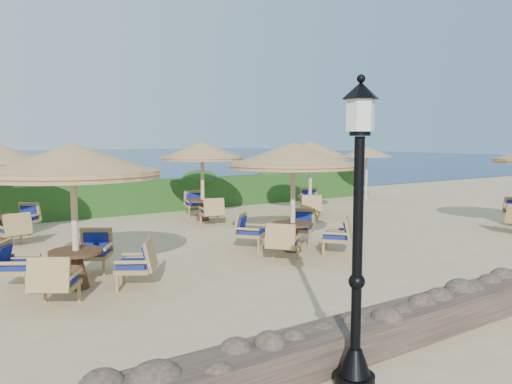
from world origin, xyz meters
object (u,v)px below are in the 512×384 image
object	(u,v)px
extra_parasol	(367,152)
cafe_set_1	(293,174)
cafe_set_0	(73,185)
cafe_set_5	(310,160)
lamp_post	(357,249)
cafe_set_4	(202,161)

from	to	relation	value
extra_parasol	cafe_set_1	distance (m)	11.00
extra_parasol	cafe_set_0	xyz separation A→B (m)	(-14.19, -6.50, -0.26)
cafe_set_5	lamp_post	bearing A→B (deg)	-127.52
extra_parasol	cafe_set_0	bearing A→B (deg)	-155.38
lamp_post	cafe_set_5	distance (m)	12.52
lamp_post	cafe_set_1	xyz separation A→B (m)	(3.58, 5.72, 0.34)
lamp_post	cafe_set_5	bearing A→B (deg)	52.48
extra_parasol	cafe_set_4	world-z (taller)	cafe_set_4
extra_parasol	cafe_set_5	bearing A→B (deg)	-157.34
extra_parasol	cafe_set_5	size ratio (longest dim) A/B	0.87
cafe_set_0	cafe_set_1	distance (m)	5.17
cafe_set_0	cafe_set_1	world-z (taller)	same
lamp_post	extra_parasol	distance (m)	17.41
extra_parasol	cafe_set_4	distance (m)	8.70
lamp_post	cafe_set_5	xyz separation A→B (m)	(7.62, 9.92, 0.45)
cafe_set_4	extra_parasol	bearing A→B (deg)	5.70
extra_parasol	cafe_set_5	xyz separation A→B (m)	(-4.98, -2.08, -0.17)
cafe_set_0	cafe_set_4	world-z (taller)	same
cafe_set_4	cafe_set_0	bearing A→B (deg)	-134.45
lamp_post	cafe_set_4	distance (m)	11.82
extra_parasol	cafe_set_5	world-z (taller)	cafe_set_5
cafe_set_0	extra_parasol	bearing A→B (deg)	24.62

